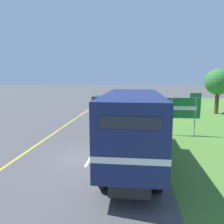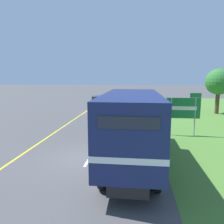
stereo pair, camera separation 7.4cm
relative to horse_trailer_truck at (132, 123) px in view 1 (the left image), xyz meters
The scene contains 11 objects.
ground_plane 2.88m from the horse_trailer_truck, behind, with size 200.00×200.00×0.00m, color #444447.
edge_line_yellow 11.12m from the horse_trailer_truck, 122.15° to the left, with size 0.12×48.88×0.01m, color yellow.
centre_dash_near 2.90m from the horse_trailer_truck, 167.94° to the left, with size 0.12×2.60×0.01m, color white.
centre_dash_mid_a 7.62m from the horse_trailer_truck, 106.79° to the left, with size 0.12×2.60×0.01m, color white.
centre_dash_mid_b 13.95m from the horse_trailer_truck, 98.86° to the left, with size 0.12×2.60×0.01m, color white.
centre_dash_far 20.46m from the horse_trailer_truck, 96.00° to the left, with size 0.12×2.60×0.01m, color white.
centre_dash_farthest 27.01m from the horse_trailer_truck, 94.53° to the left, with size 0.12×2.60×0.01m, color white.
horse_trailer_truck is the anchor object (origin of this frame).
lead_car_white 15.69m from the horse_trailer_truck, 105.00° to the left, with size 1.80×4.29×1.91m.
highway_sign 6.40m from the horse_trailer_truck, 57.00° to the left, with size 2.34×0.09×3.01m.
roadside_tree_mid 17.93m from the horse_trailer_truck, 59.08° to the left, with size 2.87×2.87×5.00m.
Camera 1 is at (2.28, -10.43, 4.10)m, focal length 35.00 mm.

